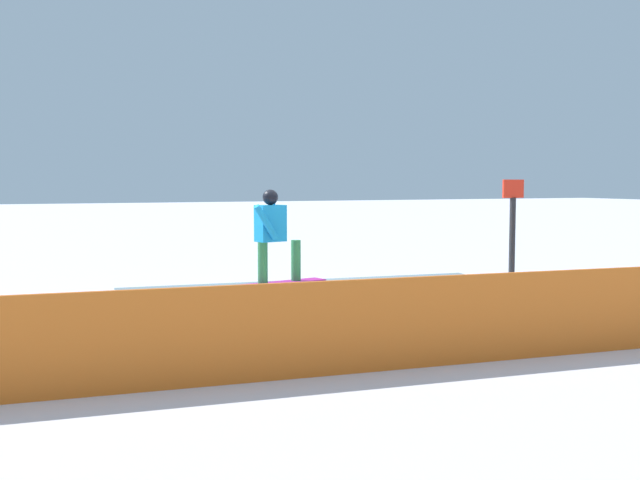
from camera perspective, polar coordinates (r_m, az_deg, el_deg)
ground_plane at (r=11.09m, az=-1.11°, el=-5.85°), size 120.00×120.00×0.00m
grind_box at (r=11.05m, az=-1.12°, el=-4.64°), size 5.35×0.96×0.52m
snowboarder at (r=10.76m, az=-3.54°, el=0.50°), size 1.48×0.64×1.34m
safety_fence at (r=8.17m, az=7.45°, el=-6.13°), size 12.68×1.03×0.97m
trail_marker at (r=12.88m, az=14.22°, el=0.27°), size 0.40×0.10×2.01m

